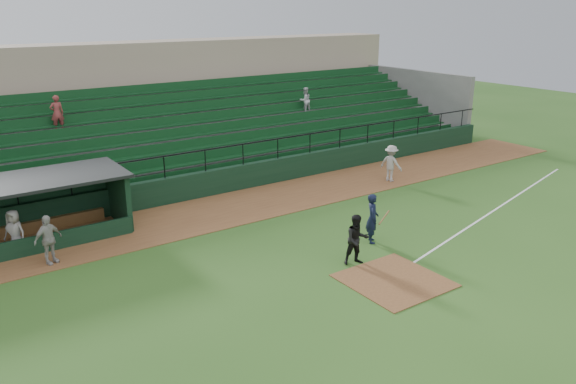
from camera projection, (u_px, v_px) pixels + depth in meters
ground at (373, 270)px, 19.04m from camera, size 90.00×90.00×0.00m
warning_track at (250, 204)px, 25.28m from camera, size 40.00×4.00×0.03m
home_plate_dirt at (394, 280)px, 18.26m from camera, size 3.00×3.00×0.03m
foul_line at (491, 212)px, 24.32m from camera, size 17.49×4.44×0.01m
stadium_structure at (169, 123)px, 31.16m from camera, size 38.00×13.08×6.40m
dugout at (0, 209)px, 20.79m from camera, size 8.90×3.20×2.42m
batter_at_plate at (372, 218)px, 20.99m from camera, size 1.17×0.83×1.89m
umpire at (357, 240)px, 19.22m from camera, size 1.03×0.90×1.77m
runner at (391, 163)px, 28.32m from camera, size 0.97×1.33×1.84m
dugout_player_a at (48, 240)px, 19.19m from camera, size 1.10×0.76×1.74m
dugout_player_b at (15, 232)px, 19.95m from camera, size 0.93×0.94×1.65m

